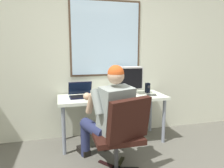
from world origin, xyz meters
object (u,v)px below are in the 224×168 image
object	(u,v)px
crt_monitor	(128,79)
desk_speaker	(148,88)
person_seated	(109,114)
cd_case	(151,95)
office_chair	(122,130)
desk	(113,101)
laptop	(81,93)
wine_glass	(113,92)

from	to	relation	value
crt_monitor	desk_speaker	world-z (taller)	crt_monitor
person_seated	cd_case	distance (m)	0.94
office_chair	person_seated	bearing A→B (deg)	107.83
desk	cd_case	bearing A→B (deg)	-8.87
desk_speaker	office_chair	bearing A→B (deg)	-127.09
desk	laptop	world-z (taller)	laptop
office_chair	laptop	world-z (taller)	laptop
desk	office_chair	bearing A→B (deg)	-97.70
person_seated	wine_glass	distance (m)	0.53
person_seated	office_chair	bearing A→B (deg)	-72.17
laptop	desk_speaker	size ratio (longest dim) A/B	2.30
wine_glass	office_chair	bearing A→B (deg)	-96.80
cd_case	wine_glass	bearing A→B (deg)	-176.31
office_chair	person_seated	size ratio (longest dim) A/B	0.74
office_chair	laptop	xyz separation A→B (m)	(-0.34, 0.95, 0.25)
wine_glass	desk_speaker	xyz separation A→B (m)	(0.63, 0.22, -0.01)
desk	office_chair	world-z (taller)	office_chair
desk	cd_case	size ratio (longest dim) A/B	9.26
crt_monitor	wine_glass	distance (m)	0.38
office_chair	crt_monitor	size ratio (longest dim) A/B	2.13
office_chair	cd_case	bearing A→B (deg)	47.46
laptop	wine_glass	size ratio (longest dim) A/B	2.68
wine_glass	cd_case	size ratio (longest dim) A/B	0.78
office_chair	cd_case	xyz separation A→B (m)	(0.71, 0.77, 0.20)
desk	desk_speaker	xyz separation A→B (m)	(0.60, 0.09, 0.15)
office_chair	wine_glass	world-z (taller)	office_chair
office_chair	laptop	size ratio (longest dim) A/B	2.52
desk_speaker	laptop	bearing A→B (deg)	-179.66
desk	cd_case	xyz separation A→B (m)	(0.59, -0.09, 0.08)
cd_case	person_seated	bearing A→B (deg)	-147.08
office_chair	crt_monitor	world-z (taller)	crt_monitor
office_chair	cd_case	distance (m)	1.06
laptop	desk_speaker	world-z (taller)	laptop
crt_monitor	laptop	size ratio (longest dim) A/B	1.18
laptop	person_seated	bearing A→B (deg)	-69.23
wine_glass	desk_speaker	bearing A→B (deg)	19.42
crt_monitor	cd_case	size ratio (longest dim) A/B	2.48
desk	person_seated	world-z (taller)	person_seated
wine_glass	desk_speaker	world-z (taller)	desk_speaker
person_seated	wine_glass	world-z (taller)	person_seated
crt_monitor	desk_speaker	distance (m)	0.38
desk	crt_monitor	distance (m)	0.42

